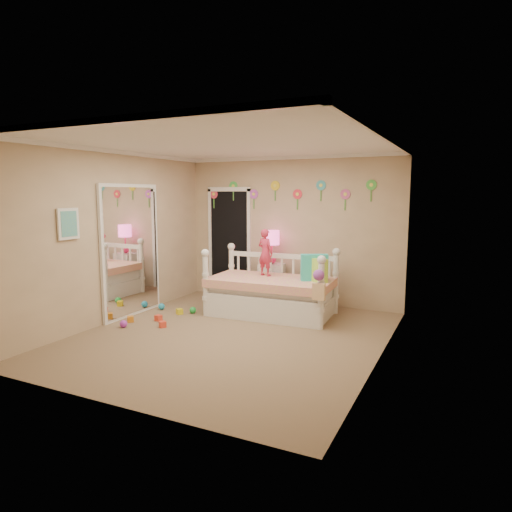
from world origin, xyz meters
The scene contains 18 objects.
floor centered at (0.00, 0.00, 0.00)m, with size 4.00×4.50×0.01m, color #7F684C.
ceiling centered at (0.00, 0.00, 2.60)m, with size 4.00×4.50×0.01m, color white.
back_wall centered at (0.00, 2.25, 1.30)m, with size 4.00×0.01×2.60m, color tan.
left_wall centered at (-2.00, 0.00, 1.30)m, with size 0.01×4.50×2.60m, color tan.
right_wall centered at (2.00, 0.00, 1.30)m, with size 0.01×4.50×2.60m, color tan.
crown_molding centered at (0.00, 0.00, 2.57)m, with size 4.00×4.50×0.06m, color white, non-canonical shape.
daybed centered at (0.05, 1.29, 0.54)m, with size 2.00×1.08×1.08m, color white, non-canonical shape.
pillow_turquoise centered at (0.74, 1.38, 0.81)m, with size 0.41×0.14×0.41m, color #26B3C0.
pillow_lime centered at (0.79, 1.33, 0.79)m, with size 0.38×0.14×0.36m, color #B2E846.
child centered at (-0.12, 1.42, 0.99)m, with size 0.28×0.19×0.78m, color #CC2E4C.
nightstand centered at (-0.26, 2.01, 0.36)m, with size 0.43×0.33×0.71m, color white.
table_lamp centered at (-0.26, 2.01, 1.11)m, with size 0.27×0.27×0.59m.
closet_doorway centered at (-1.25, 2.23, 1.03)m, with size 0.90×0.04×2.07m, color black.
flower_decals centered at (-0.09, 2.24, 1.94)m, with size 3.40×0.02×0.50m, color #B2668C, non-canonical shape.
mirror_closet centered at (-1.96, 0.30, 1.05)m, with size 0.07×1.30×2.10m, color white.
wall_picture centered at (-1.97, -0.90, 1.55)m, with size 0.05×0.34×0.42m, color white.
hanging_bag centered at (1.00, 0.75, 0.66)m, with size 0.20×0.16×0.36m, color beige, non-canonical shape.
toy_scatter centered at (-1.40, 0.29, 0.06)m, with size 0.80×1.30×0.11m, color #996666, non-canonical shape.
Camera 1 is at (2.89, -5.24, 1.95)m, focal length 31.54 mm.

